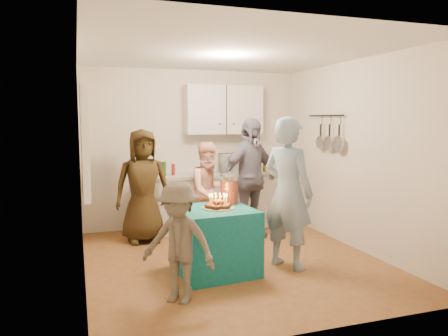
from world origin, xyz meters
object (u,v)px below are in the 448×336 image
object	(u,v)px
party_table	(215,241)
woman_back_left	(143,186)
counter	(209,202)
microwave	(237,163)
punch_jar	(229,190)
child_near_left	(178,243)
woman_back_center	(210,191)
woman_back_right	(250,178)
man_birthday	(288,193)

from	to	relation	value
party_table	woman_back_left	world-z (taller)	woman_back_left
counter	microwave	world-z (taller)	microwave
punch_jar	child_near_left	distance (m)	1.31
woman_back_center	party_table	bearing A→B (deg)	-117.22
party_table	microwave	bearing A→B (deg)	63.05
party_table	child_near_left	distance (m)	0.93
counter	child_near_left	world-z (taller)	child_near_left
child_near_left	party_table	bearing A→B (deg)	89.17
child_near_left	punch_jar	bearing A→B (deg)	87.38
woman_back_right	child_near_left	distance (m)	2.54
party_table	child_near_left	world-z (taller)	child_near_left
man_birthday	woman_back_center	size ratio (longest dim) A/B	1.25
punch_jar	child_near_left	world-z (taller)	child_near_left
counter	party_table	xyz separation A→B (m)	(-0.55, -2.04, -0.05)
woman_back_center	punch_jar	bearing A→B (deg)	-106.91
woman_back_center	woman_back_right	world-z (taller)	woman_back_right
woman_back_right	counter	bearing A→B (deg)	96.52
counter	punch_jar	bearing A→B (deg)	-98.82
counter	woman_back_right	bearing A→B (deg)	-60.68
microwave	woman_back_left	distance (m)	1.72
woman_back_left	microwave	bearing A→B (deg)	13.69
punch_jar	woman_back_right	bearing A→B (deg)	56.64
punch_jar	man_birthday	bearing A→B (deg)	-29.32
party_table	child_near_left	size ratio (longest dim) A/B	0.71
counter	man_birthday	bearing A→B (deg)	-80.89
woman_back_right	child_near_left	size ratio (longest dim) A/B	1.53
man_birthday	woman_back_center	xyz separation A→B (m)	(-0.54, 1.46, -0.18)
counter	man_birthday	size ratio (longest dim) A/B	1.21
party_table	woman_back_left	bearing A→B (deg)	110.64
man_birthday	child_near_left	world-z (taller)	man_birthday
microwave	man_birthday	bearing A→B (deg)	-88.77
party_table	man_birthday	world-z (taller)	man_birthday
counter	punch_jar	distance (m)	1.88
microwave	woman_back_left	world-z (taller)	woman_back_left
woman_back_center	woman_back_right	xyz separation A→B (m)	(0.61, -0.06, 0.18)
child_near_left	counter	bearing A→B (deg)	107.18
counter	man_birthday	xyz separation A→B (m)	(0.34, -2.14, 0.48)
woman_back_center	child_near_left	distance (m)	2.25
microwave	woman_back_right	bearing A→B (deg)	-90.73
woman_back_left	child_near_left	size ratio (longest dim) A/B	1.39
punch_jar	counter	bearing A→B (deg)	81.18
party_table	punch_jar	bearing A→B (deg)	43.29
man_birthday	woman_back_left	size ratio (longest dim) A/B	1.10
counter	punch_jar	xyz separation A→B (m)	(-0.28, -1.79, 0.50)
party_table	child_near_left	bearing A→B (deg)	-130.59
counter	microwave	size ratio (longest dim) A/B	3.88
punch_jar	microwave	bearing A→B (deg)	66.75
counter	woman_back_right	size ratio (longest dim) A/B	1.21
microwave	party_table	xyz separation A→B (m)	(-1.04, -2.04, -0.69)
woman_back_center	woman_back_right	size ratio (longest dim) A/B	0.80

